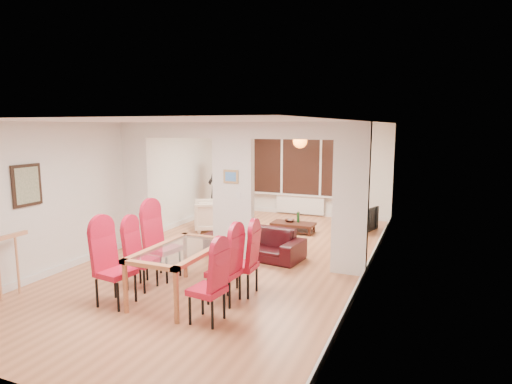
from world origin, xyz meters
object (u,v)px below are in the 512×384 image
Objects in this scene: dining_table at (181,273)px; dining_chair_rc at (242,261)px; dining_chair_lc at (163,244)px; dining_chair_lb at (141,257)px; armchair at (211,215)px; dining_chair_ra at (207,284)px; television at (364,220)px; coffee_table at (293,227)px; bowl at (290,221)px; bottle at (298,217)px; dining_chair_rb at (224,267)px; person at (217,187)px; sofa at (254,242)px; dining_chair_la at (115,266)px.

dining_chair_rc is (0.78, 0.47, 0.14)m from dining_table.
dining_chair_lc reaches higher than dining_chair_rc.
dining_chair_lb is 1.23× the size of armchair.
dining_chair_rc is (0.03, 1.04, 0.01)m from dining_chair_ra.
dining_table is 4.12m from armchair.
dining_chair_lb is 5.74m from television.
dining_chair_ra is 1.23× the size of armchair.
dining_chair_ra reaches higher than television.
coffee_table is 4.45× the size of bowl.
armchair is (-0.85, 3.23, -0.21)m from dining_chair_lc.
television is 1.81m from bowl.
bottle is (1.15, 3.91, -0.22)m from dining_chair_lc.
dining_chair_ra is 3.86× the size of bottle.
dining_table is at bearing -169.46° from dining_chair_rb.
armchair is at bearing 129.30° from television.
person is at bearing 113.83° from dining_chair_lc.
bowl is (-0.11, 0.06, 0.15)m from coffee_table.
coffee_table is (0.33, 4.40, -0.26)m from dining_table.
sofa is at bearing 167.33° from television.
dining_chair_rb reaches higher than dining_chair_ra.
television is 1.61m from bottle.
dining_chair_rb is at bearing 103.91° from dining_chair_ra.
dining_chair_lc is 1.14× the size of dining_chair_rc.
dining_chair_lc reaches higher than bowl.
dining_table is 5.48m from television.
television is (3.47, 1.33, -0.09)m from armchair.
dining_chair_la is at bearing -82.25° from dining_chair_lc.
coffee_table is at bearing 73.67° from person.
dining_chair_rc reaches higher than armchair.
television is 4.32× the size of bowl.
dining_chair_rb is (-0.08, 0.64, 0.02)m from dining_chair_ra.
bowl is at bearing 87.14° from dining_table.
sofa is 3.44m from person.
dining_chair_rc is 0.58× the size of person.
dining_chair_rb reaches higher than armchair.
dining_chair_rc is at bearing 95.17° from dining_chair_ra.
television is at bearing 21.89° from bowl.
bowl is (-0.56, 3.99, -0.25)m from dining_chair_rc.
dining_chair_lc is 4.46× the size of bottle.
coffee_table is 0.19m from bowl.
bowl is at bearing 87.68° from dining_chair_la.
television is at bearing 89.24° from person.
dining_table is 1.63× the size of television.
dining_chair_lb is 3.84m from armchair.
dining_chair_la reaches higher than dining_chair_rc.
dining_chair_la is 1.14× the size of television.
person reaches higher than television.
dining_table is at bearing -5.57° from dining_chair_lb.
dining_chair_rb is at bearing 1.61° from armchair.
sofa is at bearing -90.65° from bowl.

